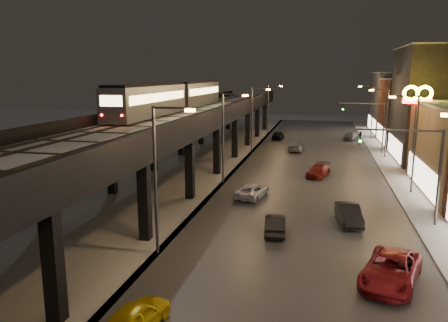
{
  "coord_description": "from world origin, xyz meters",
  "views": [
    {
      "loc": [
        8.75,
        -10.53,
        10.75
      ],
      "look_at": [
        2.39,
        17.75,
        5.0
      ],
      "focal_mm": 35.0,
      "sensor_mm": 36.0,
      "label": 1
    }
  ],
  "objects_px": {
    "car_onc_white": "(318,171)",
    "car_far_white": "(278,136)",
    "subway_train": "(176,96)",
    "car_taxi": "(136,318)",
    "car_mid_silver": "(252,191)",
    "car_near_white": "(275,225)",
    "car_mid_dark": "(296,147)",
    "car_onc_silver": "(349,215)",
    "car_onc_red": "(350,136)",
    "car_onc_dark": "(391,271)"
  },
  "relations": [
    {
      "from": "car_onc_white",
      "to": "car_far_white",
      "type": "bearing_deg",
      "value": 120.0
    },
    {
      "from": "car_onc_white",
      "to": "subway_train",
      "type": "bearing_deg",
      "value": -177.12
    },
    {
      "from": "car_taxi",
      "to": "car_onc_white",
      "type": "height_order",
      "value": "car_taxi"
    },
    {
      "from": "car_mid_silver",
      "to": "car_onc_white",
      "type": "relative_size",
      "value": 1.04
    },
    {
      "from": "car_near_white",
      "to": "car_mid_dark",
      "type": "distance_m",
      "value": 33.31
    },
    {
      "from": "car_far_white",
      "to": "car_onc_white",
      "type": "height_order",
      "value": "car_far_white"
    },
    {
      "from": "car_taxi",
      "to": "car_near_white",
      "type": "xyz_separation_m",
      "value": [
        4.49,
        13.09,
        -0.02
      ]
    },
    {
      "from": "car_taxi",
      "to": "car_onc_silver",
      "type": "distance_m",
      "value": 18.75
    },
    {
      "from": "subway_train",
      "to": "car_near_white",
      "type": "bearing_deg",
      "value": -56.42
    },
    {
      "from": "car_onc_silver",
      "to": "car_onc_red",
      "type": "relative_size",
      "value": 1.08
    },
    {
      "from": "subway_train",
      "to": "car_taxi",
      "type": "bearing_deg",
      "value": -74.07
    },
    {
      "from": "subway_train",
      "to": "car_onc_silver",
      "type": "bearing_deg",
      "value": -43.81
    },
    {
      "from": "car_far_white",
      "to": "car_onc_dark",
      "type": "relative_size",
      "value": 0.74
    },
    {
      "from": "car_mid_dark",
      "to": "car_far_white",
      "type": "bearing_deg",
      "value": -69.8
    },
    {
      "from": "car_mid_silver",
      "to": "car_far_white",
      "type": "xyz_separation_m",
      "value": [
        -1.33,
        36.06,
        0.06
      ]
    },
    {
      "from": "car_mid_dark",
      "to": "car_far_white",
      "type": "height_order",
      "value": "car_far_white"
    },
    {
      "from": "car_near_white",
      "to": "car_onc_dark",
      "type": "distance_m",
      "value": 9.04
    },
    {
      "from": "car_near_white",
      "to": "car_onc_red",
      "type": "xyz_separation_m",
      "value": [
        7.56,
        46.17,
        0.04
      ]
    },
    {
      "from": "car_taxi",
      "to": "car_onc_white",
      "type": "relative_size",
      "value": 0.9
    },
    {
      "from": "car_far_white",
      "to": "car_mid_silver",
      "type": "bearing_deg",
      "value": 96.7
    },
    {
      "from": "car_onc_dark",
      "to": "car_onc_white",
      "type": "xyz_separation_m",
      "value": [
        -3.97,
        24.11,
        -0.13
      ]
    },
    {
      "from": "car_mid_silver",
      "to": "car_onc_dark",
      "type": "relative_size",
      "value": 0.82
    },
    {
      "from": "subway_train",
      "to": "car_mid_dark",
      "type": "xyz_separation_m",
      "value": [
        13.84,
        11.57,
        -7.56
      ]
    },
    {
      "from": "car_near_white",
      "to": "car_onc_dark",
      "type": "xyz_separation_m",
      "value": [
        6.64,
        -6.13,
        0.12
      ]
    },
    {
      "from": "subway_train",
      "to": "car_far_white",
      "type": "bearing_deg",
      "value": 65.82
    },
    {
      "from": "car_far_white",
      "to": "subway_train",
      "type": "bearing_deg",
      "value": 70.41
    },
    {
      "from": "car_taxi",
      "to": "car_near_white",
      "type": "bearing_deg",
      "value": -99.84
    },
    {
      "from": "car_mid_silver",
      "to": "car_onc_dark",
      "type": "height_order",
      "value": "car_onc_dark"
    },
    {
      "from": "car_taxi",
      "to": "car_onc_white",
      "type": "distance_m",
      "value": 31.88
    },
    {
      "from": "car_mid_dark",
      "to": "car_near_white",
      "type": "bearing_deg",
      "value": 92.8
    },
    {
      "from": "car_onc_dark",
      "to": "car_onc_white",
      "type": "relative_size",
      "value": 1.26
    },
    {
      "from": "car_near_white",
      "to": "car_far_white",
      "type": "height_order",
      "value": "car_far_white"
    },
    {
      "from": "car_onc_red",
      "to": "car_onc_dark",
      "type": "bearing_deg",
      "value": -74.38
    },
    {
      "from": "car_onc_red",
      "to": "car_onc_white",
      "type": "bearing_deg",
      "value": -83.21
    },
    {
      "from": "car_onc_silver",
      "to": "car_mid_dark",
      "type": "bearing_deg",
      "value": 93.31
    },
    {
      "from": "car_mid_dark",
      "to": "car_onc_dark",
      "type": "height_order",
      "value": "car_onc_dark"
    },
    {
      "from": "car_mid_silver",
      "to": "car_onc_silver",
      "type": "height_order",
      "value": "car_onc_silver"
    },
    {
      "from": "car_far_white",
      "to": "car_onc_red",
      "type": "relative_size",
      "value": 1.01
    },
    {
      "from": "car_mid_dark",
      "to": "car_onc_white",
      "type": "distance_m",
      "value": 15.66
    },
    {
      "from": "car_mid_dark",
      "to": "subway_train",
      "type": "bearing_deg",
      "value": 41.68
    },
    {
      "from": "car_near_white",
      "to": "car_mid_dark",
      "type": "height_order",
      "value": "car_mid_dark"
    },
    {
      "from": "car_far_white",
      "to": "car_onc_white",
      "type": "bearing_deg",
      "value": 109.34
    },
    {
      "from": "car_far_white",
      "to": "car_onc_silver",
      "type": "distance_m",
      "value": 42.31
    },
    {
      "from": "car_taxi",
      "to": "car_onc_dark",
      "type": "xyz_separation_m",
      "value": [
        11.13,
        6.96,
        0.1
      ]
    },
    {
      "from": "car_onc_silver",
      "to": "car_mid_silver",
      "type": "bearing_deg",
      "value": 139.54
    },
    {
      "from": "car_onc_silver",
      "to": "car_taxi",
      "type": "bearing_deg",
      "value": -127.68
    },
    {
      "from": "car_taxi",
      "to": "car_onc_silver",
      "type": "height_order",
      "value": "car_onc_silver"
    },
    {
      "from": "car_near_white",
      "to": "car_onc_dark",
      "type": "relative_size",
      "value": 0.71
    },
    {
      "from": "car_mid_dark",
      "to": "car_far_white",
      "type": "xyz_separation_m",
      "value": [
        -3.68,
        11.05,
        0.01
      ]
    },
    {
      "from": "car_onc_dark",
      "to": "car_near_white",
      "type": "bearing_deg",
      "value": 155.04
    }
  ]
}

